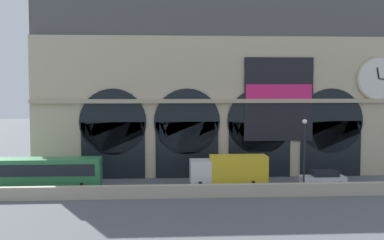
% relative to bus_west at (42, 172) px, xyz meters
% --- Properties ---
extents(ground_plane, '(200.00, 200.00, 0.00)m').
position_rel_bus_west_xyz_m(ground_plane, '(17.95, 0.87, -1.78)').
color(ground_plane, '#54565B').
extents(quay_parapet_wall, '(90.00, 0.70, 1.16)m').
position_rel_bus_west_xyz_m(quay_parapet_wall, '(17.95, -3.74, -1.20)').
color(quay_parapet_wall, '#B2A891').
rests_on(quay_parapet_wall, ground).
extents(station_building, '(40.91, 5.59, 19.85)m').
position_rel_bus_west_xyz_m(station_building, '(17.99, 8.47, 7.84)').
color(station_building, '#BCAD8C').
rests_on(station_building, ground).
extents(bus_west, '(11.00, 3.25, 3.10)m').
position_rel_bus_west_xyz_m(bus_west, '(0.00, 0.00, 0.00)').
color(bus_west, '#2D7A42').
rests_on(bus_west, ground).
extents(box_truck_center, '(7.50, 2.91, 3.12)m').
position_rel_bus_west_xyz_m(box_truck_center, '(17.86, 0.54, -0.08)').
color(box_truck_center, white).
rests_on(box_truck_center, ground).
extents(car_mideast, '(4.40, 2.22, 1.55)m').
position_rel_bus_west_xyz_m(car_mideast, '(27.21, 0.47, -0.98)').
color(car_mideast, white).
rests_on(car_mideast, ground).
extents(street_lamp_quayside, '(0.44, 0.44, 6.90)m').
position_rel_bus_west_xyz_m(street_lamp_quayside, '(24.25, -2.94, 2.63)').
color(street_lamp_quayside, black).
rests_on(street_lamp_quayside, ground).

